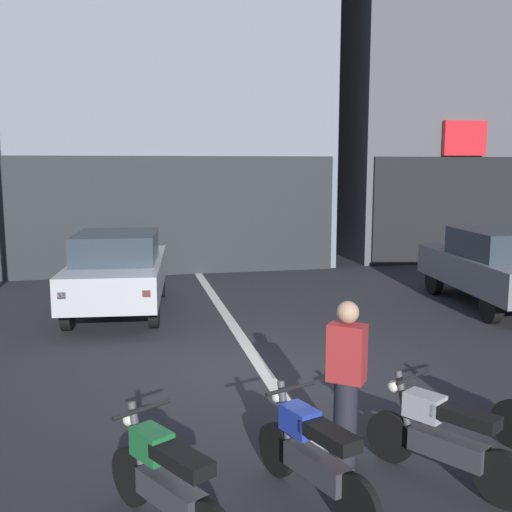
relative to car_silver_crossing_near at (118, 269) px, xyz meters
The scene contains 11 objects.
ground_plane 4.72m from the car_silver_crossing_near, 63.25° to the right, with size 120.00×120.00×0.00m, color #2B2B30.
lane_centre_line 2.93m from the car_silver_crossing_near, 41.78° to the left, with size 0.20×18.00×0.01m, color silver.
building_mid_block 9.83m from the car_silver_crossing_near, 80.59° to the left, with size 9.47×8.60×11.96m.
building_far_right 15.98m from the car_silver_crossing_near, 34.67° to the left, with size 9.92×8.47×14.79m.
car_silver_crossing_near is the anchor object (origin of this frame).
car_grey_parked_kerbside 7.86m from the car_silver_crossing_near, ahead, with size 2.13×4.24×1.64m.
car_red_down_street 9.71m from the car_silver_crossing_near, 66.07° to the left, with size 1.84×4.13×1.64m.
motorcycle_green_row_leftmost 7.68m from the car_silver_crossing_near, 86.71° to the right, with size 0.91×1.47×0.98m.
motorcycle_blue_row_left_mid 7.70m from the car_silver_crossing_near, 76.95° to the right, with size 0.71×1.59×0.98m.
motorcycle_silver_row_centre 8.02m from the car_silver_crossing_near, 67.80° to the right, with size 0.95×1.45×0.98m.
person_by_motorcycles 7.24m from the car_silver_crossing_near, 71.70° to the right, with size 0.42×0.40×1.67m.
Camera 1 is at (-1.89, -8.09, 2.98)m, focal length 42.09 mm.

